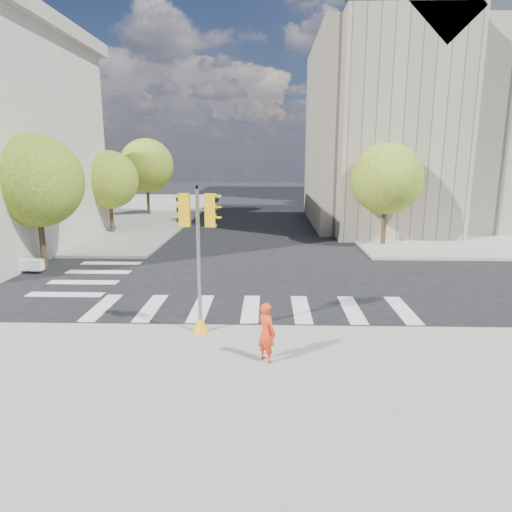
{
  "coord_description": "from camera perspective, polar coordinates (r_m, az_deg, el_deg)",
  "views": [
    {
      "loc": [
        0.51,
        -17.54,
        5.34
      ],
      "look_at": [
        0.1,
        -2.73,
        2.1
      ],
      "focal_mm": 32.0,
      "sensor_mm": 36.0,
      "label": 1
    }
  ],
  "objects": [
    {
      "name": "tree_re_far",
      "position": [
        52.04,
        9.44,
        10.55
      ],
      "size": [
        4.0,
        4.0,
        5.88
      ],
      "color": "#382616",
      "rests_on": "ground"
    },
    {
      "name": "tree_re_near",
      "position": [
        28.45,
        16.0,
        9.27
      ],
      "size": [
        4.2,
        4.2,
        6.16
      ],
      "color": "#382616",
      "rests_on": "ground"
    },
    {
      "name": "sidewalk_near",
      "position": [
        8.41,
        -2.5,
        -26.41
      ],
      "size": [
        30.0,
        14.0,
        0.15
      ],
      "primitive_type": "cube",
      "color": "gray",
      "rests_on": "ground"
    },
    {
      "name": "lamp_near",
      "position": [
        32.43,
        15.18,
        10.57
      ],
      "size": [
        0.35,
        0.18,
        8.11
      ],
      "color": "black",
      "rests_on": "sidewalk_far_right"
    },
    {
      "name": "sidewalk_far_right",
      "position": [
        48.0,
        25.6,
        4.83
      ],
      "size": [
        28.0,
        40.0,
        0.15
      ],
      "primitive_type": "cube",
      "color": "gray",
      "rests_on": "ground"
    },
    {
      "name": "traffic_signal",
      "position": [
        13.52,
        -7.12,
        -2.03
      ],
      "size": [
        1.08,
        0.56,
        4.4
      ],
      "rotation": [
        0.0,
        0.0,
        -0.09
      ],
      "color": "#DFA50B",
      "rests_on": "sidewalk_near"
    },
    {
      "name": "sidewalk_far_left",
      "position": [
        48.42,
        -23.61,
        5.06
      ],
      "size": [
        28.0,
        40.0,
        0.15
      ],
      "primitive_type": "cube",
      "color": "gray",
      "rests_on": "ground"
    },
    {
      "name": "photographer",
      "position": [
        11.84,
        1.31,
        -9.49
      ],
      "size": [
        0.67,
        0.68,
        1.58
      ],
      "primitive_type": "imported",
      "rotation": [
        0.0,
        0.0,
        2.33
      ],
      "color": "red",
      "rests_on": "sidewalk_near"
    },
    {
      "name": "tree_lw_mid",
      "position": [
        33.45,
        -17.89,
        9.05
      ],
      "size": [
        4.0,
        4.0,
        5.77
      ],
      "color": "#382616",
      "rests_on": "ground"
    },
    {
      "name": "ground",
      "position": [
        18.35,
        -0.09,
        -4.59
      ],
      "size": [
        160.0,
        160.0,
        0.0
      ],
      "primitive_type": "plane",
      "color": "black",
      "rests_on": "ground"
    },
    {
      "name": "lamp_far",
      "position": [
        46.16,
        11.11,
        11.17
      ],
      "size": [
        0.35,
        0.18,
        8.11
      ],
      "color": "black",
      "rests_on": "sidewalk_far_right"
    },
    {
      "name": "tree_lw_far",
      "position": [
        42.99,
        -13.53,
        10.93
      ],
      "size": [
        4.8,
        4.8,
        6.95
      ],
      "color": "#382616",
      "rests_on": "ground"
    },
    {
      "name": "office_tower",
      "position": [
        64.04,
        22.6,
        20.12
      ],
      "size": [
        20.0,
        18.0,
        30.0
      ],
      "primitive_type": "cube",
      "color": "#9EA0A3",
      "rests_on": "ground"
    },
    {
      "name": "tree_lw_near",
      "position": [
        24.22,
        -25.77,
        8.44
      ],
      "size": [
        4.4,
        4.4,
        6.41
      ],
      "color": "#382616",
      "rests_on": "ground"
    },
    {
      "name": "civic_building",
      "position": [
        39.69,
        24.67,
        14.03
      ],
      "size": [
        26.0,
        16.0,
        19.39
      ],
      "color": "gray",
      "rests_on": "ground"
    },
    {
      "name": "tree_re_mid",
      "position": [
        40.17,
        11.79,
        10.67
      ],
      "size": [
        4.6,
        4.6,
        6.66
      ],
      "color": "#382616",
      "rests_on": "ground"
    }
  ]
}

